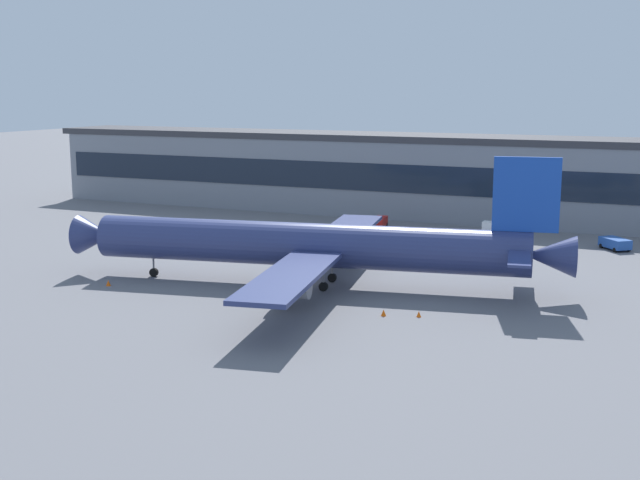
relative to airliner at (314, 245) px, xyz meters
name	(u,v)px	position (x,y,z in m)	size (l,w,h in m)	color
ground_plane	(308,284)	(-0.97, 0.25, -5.08)	(600.00, 600.00, 0.00)	slate
terminal_building	(441,176)	(-0.97, 59.26, 2.61)	(165.28, 15.37, 15.33)	gray
airliner	(314,245)	(0.00, 0.00, 0.00)	(62.24, 53.76, 16.31)	navy
pushback_tractor	(615,243)	(31.73, 39.26, -4.03)	(5.10, 5.34, 1.75)	#2651A5
follow_me_car	(380,221)	(-7.26, 43.50, -3.99)	(2.48, 4.61, 1.85)	red
crew_van	(500,229)	(13.81, 42.13, -3.62)	(5.31, 2.50, 2.55)	white
traffic_cone_0	(384,313)	(12.46, -9.41, -4.72)	(0.57, 0.57, 0.71)	#F2590C
traffic_cone_1	(419,314)	(16.02, -8.23, -4.75)	(0.52, 0.52, 0.65)	#F2590C
traffic_cone_2	(108,283)	(-23.05, -10.44, -4.71)	(0.59, 0.59, 0.73)	#F2590C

